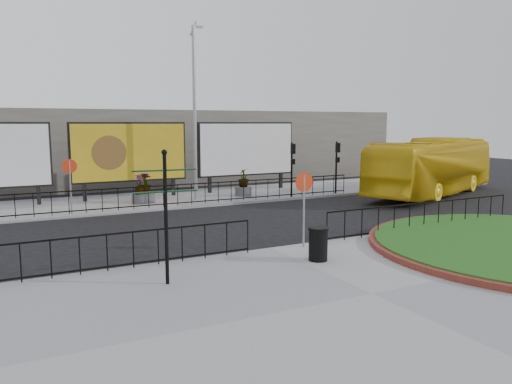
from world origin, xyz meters
TOP-DOWN VIEW (x-y plane):
  - ground at (0.00, 0.00)m, footprint 90.00×90.00m
  - pavement_near at (0.00, -5.00)m, footprint 30.00×10.00m
  - pavement_far at (0.00, 12.00)m, footprint 44.00×6.00m
  - railing_near_left at (-6.00, -0.30)m, footprint 10.00×0.10m
  - railing_near_right at (6.50, -0.30)m, footprint 9.00×0.10m
  - railing_far at (1.00, 9.30)m, footprint 18.00×0.10m
  - speed_sign_far at (-5.00, 9.40)m, footprint 0.64×0.07m
  - speed_sign_near at (1.00, -0.40)m, footprint 0.64×0.07m
  - billboard_mid at (-1.50, 12.97)m, footprint 6.20×0.31m
  - billboard_right at (5.50, 12.97)m, footprint 6.20×0.31m
  - lamp_post at (1.51, 11.00)m, footprint 0.74×0.18m
  - signal_pole_a at (6.50, 9.34)m, footprint 0.22×0.26m
  - signal_pole_b at (9.50, 9.34)m, footprint 0.22×0.26m
  - building_backdrop at (0.00, 22.00)m, footprint 40.00×10.00m
  - fingerpost_sign at (-4.14, -2.04)m, footprint 1.60×0.38m
  - litter_bin at (0.50, -1.98)m, footprint 0.60×0.60m
  - bus at (14.50, 6.93)m, footprint 12.02×6.79m
  - planter_a at (-1.50, 11.00)m, footprint 0.85×0.85m
  - planter_b at (-1.20, 11.00)m, footprint 0.93×0.93m
  - planter_c at (4.33, 11.00)m, footprint 0.94×0.94m

SIDE VIEW (x-z plane):
  - ground at x=0.00m, z-range 0.00..0.00m
  - pavement_near at x=0.00m, z-range 0.00..0.12m
  - pavement_far at x=0.00m, z-range 0.00..0.12m
  - litter_bin at x=0.50m, z-range 0.12..1.12m
  - railing_near_left at x=-6.00m, z-range 0.12..1.22m
  - railing_near_right at x=6.50m, z-range 0.12..1.22m
  - railing_far at x=1.00m, z-range 0.12..1.22m
  - planter_a at x=-1.50m, z-range -0.02..1.43m
  - planter_c at x=4.33m, z-range -0.06..1.48m
  - planter_b at x=-1.20m, z-range -0.04..1.51m
  - bus at x=14.50m, z-range 0.00..3.29m
  - speed_sign_far at x=-5.00m, z-range 0.68..3.15m
  - speed_sign_near at x=1.00m, z-range 0.68..3.15m
  - signal_pole_a at x=6.50m, z-range 0.60..3.60m
  - signal_pole_b at x=9.50m, z-range 0.60..3.60m
  - fingerpost_sign at x=-4.14m, z-range 0.47..3.89m
  - building_backdrop at x=0.00m, z-range 0.00..5.00m
  - billboard_mid at x=-1.50m, z-range 0.55..4.65m
  - billboard_right at x=5.50m, z-range 0.55..4.65m
  - lamp_post at x=1.51m, z-range 0.21..9.44m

